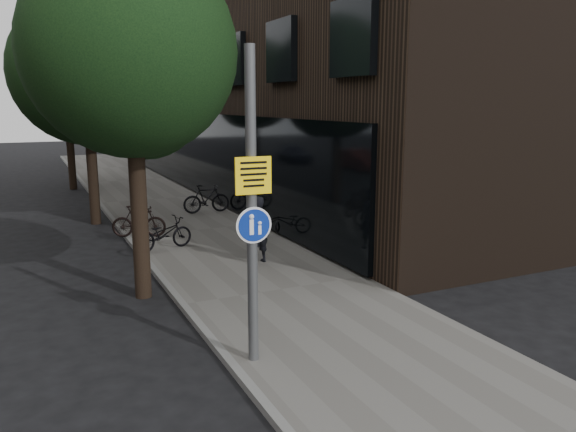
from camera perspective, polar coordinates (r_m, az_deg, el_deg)
ground at (r=9.99m, az=6.23°, el=-13.85°), size 120.00×120.00×0.00m
sidewalk at (r=18.84m, az=-9.20°, el=-1.56°), size 4.50×60.00×0.12m
curb_edge at (r=18.36m, az=-15.95°, el=-2.19°), size 0.15×60.00×0.13m
building_right_dark_brick at (r=32.84m, az=-1.30°, el=19.77°), size 12.00×40.00×18.00m
street_tree_near at (r=12.53m, az=-15.44°, el=14.95°), size 4.40×4.40×7.50m
street_tree_mid at (r=20.94m, az=-19.69°, el=13.16°), size 5.00×5.00×7.80m
street_tree_far at (r=29.89m, az=-21.55°, el=12.33°), size 5.00×5.00×7.80m
signpost at (r=8.74m, az=-3.71°, el=0.76°), size 0.58×0.17×4.99m
pedestrian at (r=14.63m, az=-3.15°, el=-1.40°), size 0.71×0.53×1.77m
parked_bike_facade_near at (r=17.59m, az=-2.04°, el=-0.78°), size 1.62×0.77×0.82m
parked_bike_facade_far at (r=21.59m, az=-8.29°, el=1.76°), size 1.81×0.55×1.08m
parked_bike_curb_near at (r=16.37m, az=-12.55°, el=-1.78°), size 1.87×1.06×0.93m
parked_bike_curb_far at (r=18.08m, az=-14.92°, el=-0.54°), size 1.72×1.04×1.00m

